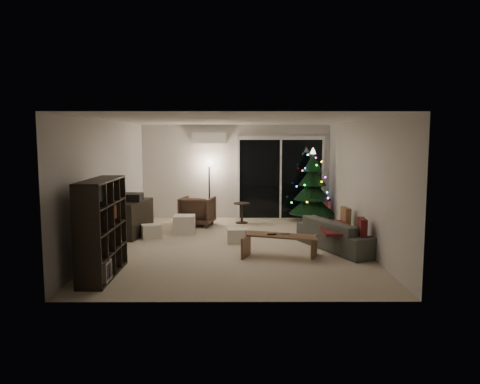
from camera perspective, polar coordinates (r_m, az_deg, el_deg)
The scene contains 18 objects.
room at distance 10.80m, azimuth 1.86°, elevation 0.57°, with size 6.50×7.51×2.60m.
bookshelf at distance 7.66m, azimuth -17.83°, elevation -4.22°, with size 0.39×1.53×1.53m, color #2D281E, non-canonical shape.
media_cabinet at distance 10.56m, azimuth -12.89°, elevation -3.17°, with size 0.47×1.25×0.78m, color #2D281E.
stereo at distance 10.49m, azimuth -12.95°, elevation -0.62°, with size 0.40×0.47×0.17m, color black.
armchair at distance 11.57m, azimuth -5.21°, elevation -2.32°, with size 0.77×0.79×0.72m, color brown.
ottoman at distance 10.64m, azimuth -6.79°, elevation -3.96°, with size 0.47×0.47×0.42m, color white.
cardboard_box_a at distance 10.32m, azimuth -10.76°, elevation -4.73°, with size 0.41×0.31×0.29m, color silver.
cardboard_box_b at distance 9.68m, azimuth -0.31°, elevation -5.37°, with size 0.42×0.31×0.29m, color silver.
side_table at distance 11.86m, azimuth 0.22°, elevation -2.57°, with size 0.41×0.41×0.52m, color #2D281E.
floor_lamp at distance 12.24m, azimuth -3.76°, elevation 0.09°, with size 0.24×0.24×1.52m, color black.
sofa at distance 9.34m, azimuth 12.12°, elevation -5.07°, with size 1.99×0.78×0.58m, color #50534E.
sofa_throw at distance 9.29m, azimuth 11.53°, elevation -4.29°, with size 0.62×1.44×0.05m, color #531821.
cushion_a at distance 9.97m, azimuth 12.76°, elevation -2.95°, with size 0.11×0.38×0.38m, color #9E7346.
cushion_b at distance 8.73m, azimuth 14.67°, elevation -4.38°, with size 0.11×0.38×0.38m, color #531821.
coffee_table at distance 8.58m, azimuth 4.90°, elevation -6.56°, with size 1.30×0.46×0.41m, color brown, non-canonical shape.
remote_a at distance 8.52m, azimuth 3.91°, elevation -5.15°, with size 0.16×0.05×0.02m, color black.
remote_b at distance 8.59m, azimuth 5.56°, elevation -5.07°, with size 0.15×0.04×0.02m, color slate.
christmas_tree at distance 12.08m, azimuth 8.82°, elevation 0.86°, with size 1.18×1.18×1.91m, color black.
Camera 1 is at (0.06, -9.24, 2.18)m, focal length 35.00 mm.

